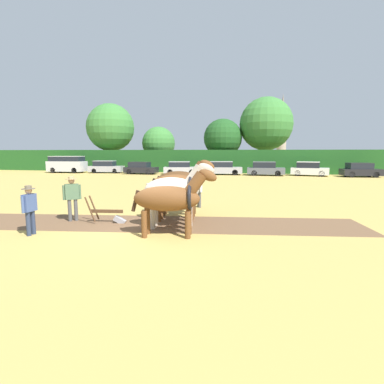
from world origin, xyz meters
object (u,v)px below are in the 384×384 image
at_px(draft_horse_lead_left, 170,199).
at_px(parked_car_center_right, 222,168).
at_px(plow, 110,215).
at_px(farmer_at_plow, 72,195).
at_px(church_spire, 282,127).
at_px(draft_horse_trail_left, 178,185).
at_px(tree_center, 266,124).
at_px(tree_left, 159,143).
at_px(parked_car_right, 265,169).
at_px(tree_center_left, 223,138).
at_px(draft_horse_lead_right, 175,190).
at_px(parked_van, 67,164).
at_px(parked_car_left, 106,167).
at_px(parked_car_center, 181,168).
at_px(parked_car_center_left, 141,168).
at_px(parked_car_far_right, 309,169).
at_px(draft_horse_trail_right, 181,182).
at_px(tree_far_left, 111,128).
at_px(parked_car_end_right, 360,170).
at_px(farmer_onlooker_left, 30,207).
at_px(farmer_beside_team, 199,188).

height_order(draft_horse_lead_left, parked_car_center_right, draft_horse_lead_left).
xyz_separation_m(plow, farmer_at_plow, (-1.56, -0.01, 0.73)).
relative_size(church_spire, draft_horse_trail_left, 6.71).
bearing_deg(tree_center, tree_left, -179.46).
xyz_separation_m(tree_center, parked_car_right, (-0.20, -7.73, -5.72)).
bearing_deg(tree_center_left, draft_horse_lead_right, -87.21).
xyz_separation_m(parked_van, parked_car_left, (5.07, 0.74, -0.36)).
relative_size(tree_left, parked_car_right, 1.52).
bearing_deg(parked_car_left, tree_center, 13.87).
height_order(plow, parked_car_left, parked_car_left).
distance_m(tree_center, parked_car_center, 14.06).
bearing_deg(parked_car_center_left, parked_car_far_right, 4.51).
xyz_separation_m(draft_horse_lead_right, draft_horse_trail_right, (-0.29, 2.19, 0.07)).
height_order(draft_horse_lead_right, parked_car_center_right, draft_horse_lead_right).
height_order(church_spire, parked_car_left, church_spire).
bearing_deg(draft_horse_lead_left, parked_car_far_right, 64.31).
relative_size(farmer_at_plow, parked_car_left, 0.39).
height_order(tree_far_left, tree_left, tree_far_left).
bearing_deg(parked_car_right, parked_car_end_right, 1.10).
height_order(church_spire, draft_horse_trail_right, church_spire).
bearing_deg(parked_car_far_right, tree_center, 134.28).
bearing_deg(parked_car_left, parked_car_end_right, -7.06).
bearing_deg(tree_far_left, tree_left, 12.29).
bearing_deg(tree_far_left, parked_van, -114.45).
xyz_separation_m(parked_car_center_right, parked_car_end_right, (14.90, -0.16, -0.03)).
bearing_deg(farmer_at_plow, parked_car_far_right, 113.51).
distance_m(draft_horse_trail_left, parked_car_left, 28.96).
distance_m(tree_center_left, parked_car_right, 9.49).
distance_m(draft_horse_lead_left, parked_car_center_right, 26.34).
height_order(tree_center, draft_horse_trail_left, tree_center).
bearing_deg(parked_car_center_right, draft_horse_trail_right, -95.59).
bearing_deg(plow, parked_car_far_right, 58.01).
height_order(tree_far_left, parked_car_center_left, tree_far_left).
height_order(tree_center, church_spire, church_spire).
bearing_deg(parked_car_center_right, tree_far_left, 153.65).
height_order(draft_horse_trail_right, plow, draft_horse_trail_right).
height_order(draft_horse_trail_right, parked_car_center_left, draft_horse_trail_right).
bearing_deg(parked_car_left, farmer_onlooker_left, -73.54).
bearing_deg(farmer_beside_team, tree_far_left, 100.27).
bearing_deg(parked_car_left, parked_van, -178.18).
relative_size(tree_center_left, farmer_beside_team, 4.47).
bearing_deg(parked_car_center_left, plow, -70.17).
height_order(church_spire, parked_car_right, church_spire).
bearing_deg(draft_horse_lead_right, parked_car_left, 114.56).
bearing_deg(parked_car_center_right, plow, -101.07).
relative_size(draft_horse_trail_right, farmer_at_plow, 1.49).
xyz_separation_m(parked_car_center_right, parked_car_right, (4.94, -0.10, -0.00)).
height_order(draft_horse_lead_right, farmer_beside_team, draft_horse_lead_right).
relative_size(draft_horse_lead_right, parked_car_end_right, 0.64).
height_order(farmer_beside_team, parked_car_far_right, farmer_beside_team).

